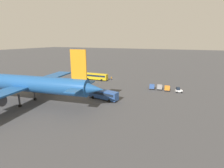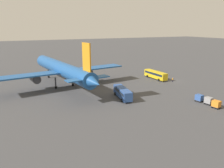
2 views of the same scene
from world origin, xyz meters
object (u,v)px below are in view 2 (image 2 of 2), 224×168
(shuttle_bus_far, at_px, (123,92))
(worker_person, at_px, (173,80))
(airplane, at_px, (62,69))
(cargo_cart_grey, at_px, (209,100))
(cargo_cart_orange, at_px, (216,104))
(shuttle_bus_near, at_px, (156,74))
(cargo_cart_blue, at_px, (199,98))

(shuttle_bus_far, relative_size, worker_person, 6.28)
(airplane, relative_size, cargo_cart_grey, 23.92)
(cargo_cart_orange, distance_m, cargo_cart_grey, 2.94)
(shuttle_bus_near, xyz_separation_m, cargo_cart_orange, (-34.44, 6.03, -0.71))
(cargo_cart_orange, relative_size, cargo_cart_grey, 1.00)
(shuttle_bus_near, distance_m, cargo_cart_grey, 32.03)
(airplane, relative_size, shuttle_bus_near, 4.36)
(shuttle_bus_near, bearing_deg, cargo_cart_orange, 168.84)
(shuttle_bus_far, distance_m, cargo_cart_grey, 24.34)
(shuttle_bus_near, relative_size, cargo_cart_orange, 5.48)
(worker_person, height_order, cargo_cart_blue, cargo_cart_blue)
(shuttle_bus_near, relative_size, cargo_cart_grey, 5.48)
(cargo_cart_blue, bearing_deg, cargo_cart_orange, 179.75)
(cargo_cart_orange, bearing_deg, airplane, 38.36)
(airplane, distance_m, shuttle_bus_near, 37.96)
(worker_person, relative_size, cargo_cart_blue, 0.78)
(airplane, xyz_separation_m, worker_person, (-12.45, -40.07, -5.43))
(airplane, xyz_separation_m, cargo_cart_orange, (-39.58, -31.32, -5.10))
(worker_person, xyz_separation_m, cargo_cart_blue, (-21.34, 8.72, 0.32))
(airplane, bearing_deg, worker_person, -114.86)
(shuttle_bus_near, xyz_separation_m, shuttle_bus_far, (-16.16, 24.37, -0.04))
(cargo_cart_orange, xyz_separation_m, cargo_cart_grey, (2.89, -0.51, 0.00))
(cargo_cart_grey, bearing_deg, cargo_cart_blue, 9.56)
(cargo_cart_orange, height_order, cargo_cart_grey, same)
(airplane, xyz_separation_m, shuttle_bus_far, (-21.30, -12.98, -4.44))
(shuttle_bus_near, bearing_deg, shuttle_bus_far, 122.33)
(shuttle_bus_far, distance_m, worker_person, 28.51)
(shuttle_bus_far, bearing_deg, cargo_cart_blue, -114.26)
(shuttle_bus_near, xyz_separation_m, cargo_cart_blue, (-28.65, 6.01, -0.71))
(worker_person, xyz_separation_m, cargo_cart_orange, (-27.12, 8.75, 0.32))
(cargo_cart_grey, relative_size, cargo_cart_blue, 1.00)
(airplane, distance_m, cargo_cart_orange, 50.73)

